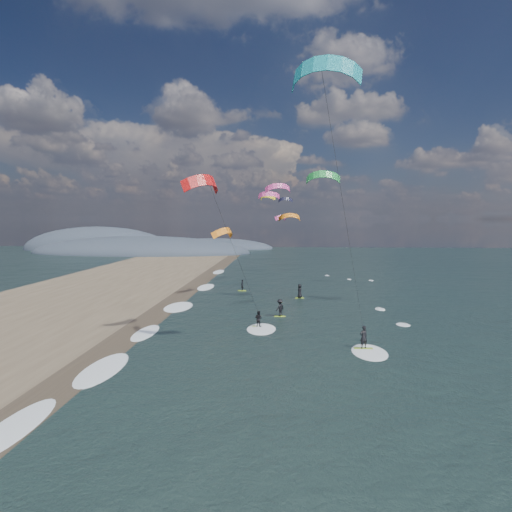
{
  "coord_description": "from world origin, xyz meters",
  "views": [
    {
      "loc": [
        1.03,
        -20.61,
        9.82
      ],
      "look_at": [
        -1.0,
        12.0,
        7.0
      ],
      "focal_mm": 30.0,
      "sensor_mm": 36.0,
      "label": 1
    }
  ],
  "objects": [
    {
      "name": "kitesurfer_near_b",
      "position": [
        -3.35,
        13.6,
        8.44
      ],
      "size": [
        6.66,
        8.99,
        13.81
      ],
      "color": "#99C723",
      "rests_on": "ground"
    },
    {
      "name": "far_kitesurfers",
      "position": [
        0.94,
        27.51,
        0.88
      ],
      "size": [
        8.79,
        16.2,
        1.78
      ],
      "color": "#99C723",
      "rests_on": "ground"
    },
    {
      "name": "coastal_hills",
      "position": [
        -44.84,
        107.86,
        0.0
      ],
      "size": [
        80.0,
        41.0,
        15.0
      ],
      "color": "#3D4756",
      "rests_on": "ground"
    },
    {
      "name": "wet_sand_strip",
      "position": [
        -12.0,
        10.0,
        0.0
      ],
      "size": [
        3.0,
        240.0,
        0.0
      ],
      "primitive_type": "cube",
      "color": "#382D23",
      "rests_on": "ground"
    },
    {
      "name": "shoreline_surf",
      "position": [
        -10.8,
        14.75,
        0.0
      ],
      "size": [
        2.4,
        79.4,
        0.11
      ],
      "color": "white",
      "rests_on": "ground"
    },
    {
      "name": "ground",
      "position": [
        0.0,
        0.0,
        0.0
      ],
      "size": [
        260.0,
        260.0,
        0.0
      ],
      "primitive_type": "plane",
      "color": "black",
      "rests_on": "ground"
    },
    {
      "name": "bg_kite_field",
      "position": [
        0.29,
        53.37,
        12.88
      ],
      "size": [
        14.5,
        63.72,
        7.92
      ],
      "color": "yellow",
      "rests_on": "ground"
    },
    {
      "name": "kitesurfer_near_a",
      "position": [
        4.02,
        6.58,
        15.32
      ],
      "size": [
        7.9,
        8.88,
        19.82
      ],
      "color": "#99C723",
      "rests_on": "ground"
    }
  ]
}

